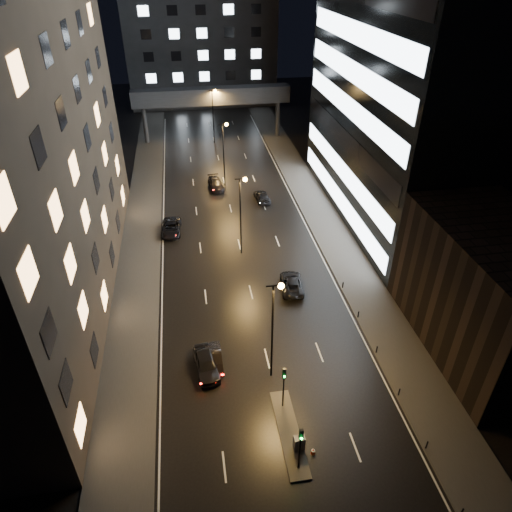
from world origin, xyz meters
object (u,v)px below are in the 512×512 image
object	(u,v)px
car_away_c	(171,228)
car_away_d	(216,184)
car_toward_a	(292,283)
car_away_b	(214,358)
car_toward_b	(262,197)
utility_cabinet	(299,443)
car_away_a	(206,364)

from	to	relation	value
car_away_c	car_away_d	distance (m)	14.60
car_toward_a	car_away_b	bearing A→B (deg)	52.70
car_away_d	car_toward_b	xyz separation A→B (m)	(6.47, -5.47, -0.05)
car_away_d	car_toward_a	bearing A→B (deg)	-83.39
car_away_b	car_toward_a	distance (m)	13.62
utility_cabinet	car_toward_b	bearing A→B (deg)	81.20
car_away_c	car_toward_b	size ratio (longest dim) A/B	1.12
car_away_b	car_toward_b	world-z (taller)	car_toward_b
car_toward_a	utility_cabinet	size ratio (longest dim) A/B	3.88
car_toward_a	car_toward_b	size ratio (longest dim) A/B	1.06
car_toward_b	utility_cabinet	bearing A→B (deg)	80.82
car_away_c	car_toward_b	bearing A→B (deg)	32.40
car_away_a	utility_cabinet	world-z (taller)	car_away_a
car_away_b	car_toward_a	size ratio (longest dim) A/B	0.78
car_away_a	car_away_c	size ratio (longest dim) A/B	0.89
car_away_a	car_toward_b	size ratio (longest dim) A/B	1.00
car_toward_b	utility_cabinet	distance (m)	41.43
car_away_b	car_away_d	xyz separation A→B (m)	(3.35, 37.02, 0.09)
car_away_b	utility_cabinet	size ratio (longest dim) A/B	3.02
car_toward_b	utility_cabinet	world-z (taller)	utility_cabinet
car_away_d	car_away_b	bearing A→B (deg)	-101.17
car_away_c	utility_cabinet	xyz separation A→B (m)	(9.26, -33.90, 0.06)
car_away_b	car_toward_b	size ratio (longest dim) A/B	0.83
car_away_c	car_toward_b	distance (m)	15.39
car_away_a	car_away_d	xyz separation A→B (m)	(4.12, 37.71, -0.07)
utility_cabinet	car_away_b	bearing A→B (deg)	117.03
car_away_d	car_toward_b	world-z (taller)	car_away_d
car_away_a	utility_cabinet	xyz separation A→B (m)	(6.32, -8.97, -0.01)
car_away_c	car_away_d	world-z (taller)	car_away_c
car_toward_a	car_away_d	bearing A→B (deg)	-70.85
car_toward_a	utility_cabinet	xyz separation A→B (m)	(-3.88, -19.48, 0.10)
car_away_d	utility_cabinet	size ratio (longest dim) A/B	3.92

